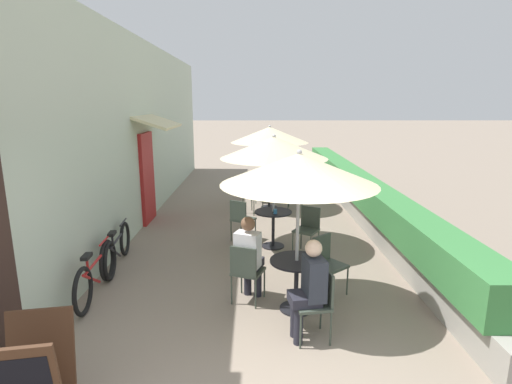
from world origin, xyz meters
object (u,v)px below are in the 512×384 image
patio_table_near (296,275)px  bicycle_second (118,248)px  cafe_chair_near_right (327,260)px  patio_table_far (269,189)px  menu_board (34,379)px  cafe_chair_far_back (296,189)px  seated_patron_near_left (309,286)px  coffee_cup_near (305,261)px  patio_umbrella_far (270,135)px  cafe_chair_near_back (246,269)px  patio_umbrella_near (299,169)px  cafe_chair_mid_right (308,226)px  cafe_chair_far_left (257,184)px  patio_table_mid (273,222)px  patio_umbrella_mid (274,148)px  coffee_cup_far (270,179)px  cafe_chair_far_right (255,194)px  bicycle_leaning (96,273)px  seated_patron_near_back (249,255)px  coffee_cup_mid (275,211)px  cafe_chair_near_left (318,298)px  cafe_chair_mid_left (241,217)px

patio_table_near → bicycle_second: 3.28m
cafe_chair_near_right → bicycle_second: size_ratio=0.51×
patio_table_far → menu_board: menu_board is taller
cafe_chair_far_back → menu_board: menu_board is taller
seated_patron_near_left → coffee_cup_near: 0.55m
seated_patron_near_left → patio_table_far: size_ratio=1.73×
patio_table_near → patio_umbrella_far: size_ratio=0.33×
patio_table_near → cafe_chair_near_back: bearing=165.3°
patio_umbrella_near → cafe_chair_mid_right: 2.61m
patio_table_far → cafe_chair_far_left: bearing=117.5°
patio_table_mid → patio_umbrella_mid: (0.00, 0.00, 1.45)m
coffee_cup_far → menu_board: bearing=-106.8°
cafe_chair_far_right → bicycle_leaning: size_ratio=0.50×
bicycle_leaning → menu_board: bearing=-83.3°
bicycle_leaning → bicycle_second: bearing=88.6°
seated_patron_near_back → coffee_cup_far: (0.50, 5.27, 0.08)m
menu_board → coffee_cup_far: bearing=63.1°
seated_patron_near_left → cafe_chair_far_right: seated_patron_near_left is taller
coffee_cup_mid → cafe_chair_far_left: 3.80m
patio_table_near → patio_umbrella_mid: 2.85m
patio_table_near → cafe_chair_near_back: size_ratio=0.83×
coffee_cup_mid → seated_patron_near_back: bearing=-103.4°
cafe_chair_near_back → cafe_chair_far_right: same height
coffee_cup_near → cafe_chair_far_right: (-0.62, 4.99, -0.25)m
patio_umbrella_near → cafe_chair_mid_right: size_ratio=2.53×
cafe_chair_far_left → bicycle_leaning: bearing=-44.3°
cafe_chair_near_right → coffee_cup_near: (-0.41, -0.65, 0.25)m
cafe_chair_far_left → cafe_chair_mid_right: bearing=-8.0°
patio_umbrella_mid → bicycle_leaning: patio_umbrella_mid is taller
patio_table_near → patio_umbrella_near: bearing=0.0°
cafe_chair_near_back → seated_patron_near_back: bearing=90.0°
cafe_chair_near_back → coffee_cup_mid: (0.51, 2.09, 0.25)m
patio_umbrella_far → cafe_chair_near_back: bearing=-95.7°
coffee_cup_near → bicycle_leaning: bearing=169.0°
seated_patron_near_back → coffee_cup_far: seated_patron_near_back is taller
cafe_chair_near_left → patio_umbrella_far: 6.28m
patio_table_far → cafe_chair_far_right: bearing=-122.5°
patio_table_mid → menu_board: size_ratio=0.73×
patio_table_near → patio_umbrella_mid: patio_umbrella_mid is taller
coffee_cup_mid → bicycle_leaning: (-2.71, -1.85, -0.42)m
coffee_cup_near → cafe_chair_far_left: bearing=95.2°
cafe_chair_mid_left → seated_patron_near_left: bearing=-43.0°
coffee_cup_mid → cafe_chair_far_back: 3.21m
patio_umbrella_mid → cafe_chair_mid_right: 1.60m
cafe_chair_far_back → menu_board: bearing=76.9°
patio_table_far → menu_board: bearing=-107.0°
patio_umbrella_mid → cafe_chair_far_left: (-0.29, 3.61, -1.44)m
patio_table_mid → bicycle_second: (-2.72, -0.95, -0.17)m
coffee_cup_near → cafe_chair_far_right: size_ratio=0.10×
patio_umbrella_far → coffee_cup_far: patio_umbrella_far is taller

